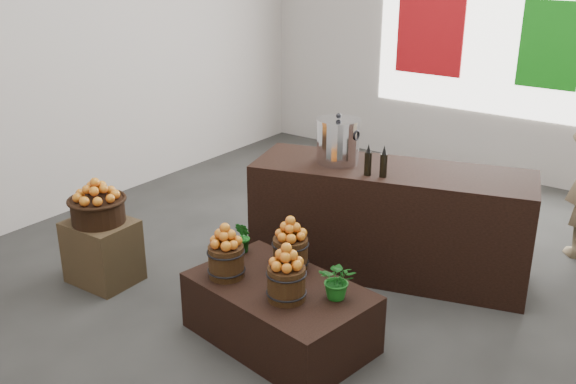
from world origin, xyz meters
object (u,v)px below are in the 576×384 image
Objects in this scene: display_table at (280,312)px; stock_pot_left at (338,142)px; wicker_basket at (98,211)px; counter at (389,221)px; crate at (103,251)px.

stock_pot_left is (-0.35, 1.32, 0.94)m from display_table.
counter is (1.92, 1.64, -0.17)m from wicker_basket.
crate is 1.25× the size of wicker_basket.
wicker_basket reaches higher than display_table.
stock_pot_left reaches higher than display_table.
stock_pot_left is (1.45, 1.50, 0.89)m from crate.
counter reaches higher than crate.
display_table is 3.59× the size of stock_pot_left.
stock_pot_left reaches higher than counter.
wicker_basket is 0.19× the size of counter.
wicker_basket is at bearing -165.31° from display_table.
counter reaches higher than wicker_basket.
stock_pot_left is at bearing 46.14° from crate.
display_table is 1.49m from counter.
wicker_basket is 0.34× the size of display_table.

